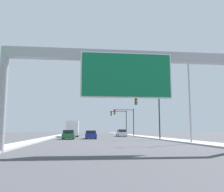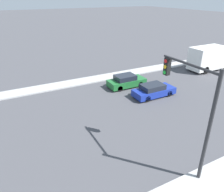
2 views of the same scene
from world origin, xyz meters
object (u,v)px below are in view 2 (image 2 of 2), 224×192
object	(u,v)px
car_mid_right	(126,81)
traffic_light_near_intersection	(194,102)
truck_box_primary	(211,58)
car_mid_center	(153,91)

from	to	relation	value
car_mid_right	traffic_light_near_intersection	distance (m)	13.55
truck_box_primary	traffic_light_near_intersection	xyz separation A→B (m)	(12.55, -16.97, 2.77)
car_mid_center	truck_box_primary	distance (m)	12.88
car_mid_center	truck_box_primary	xyz separation A→B (m)	(-3.50, 12.35, 1.00)
car_mid_right	car_mid_center	distance (m)	3.69
truck_box_primary	car_mid_right	bearing A→B (deg)	-90.00
car_mid_center	traffic_light_near_intersection	distance (m)	10.84
car_mid_right	truck_box_primary	xyz separation A→B (m)	(-0.00, 13.52, 0.97)
truck_box_primary	traffic_light_near_intersection	size ratio (longest dim) A/B	1.06
car_mid_center	traffic_light_near_intersection	world-z (taller)	traffic_light_near_intersection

